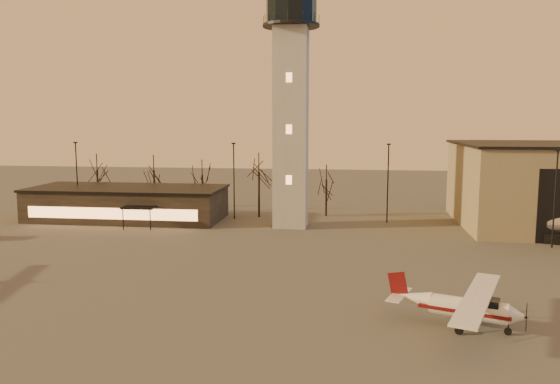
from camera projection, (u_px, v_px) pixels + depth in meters
name	position (u px, v px, depth m)	size (l,w,h in m)	color
ground	(243.00, 308.00, 38.20)	(220.00, 220.00, 0.00)	#464440
control_tower	(291.00, 93.00, 65.55)	(6.80, 6.80, 32.60)	#A19E99
terminal	(128.00, 203.00, 72.21)	(25.40, 12.20, 4.30)	black
light_poles	(296.00, 182.00, 67.90)	(58.50, 12.25, 10.14)	black
tree_row	(202.00, 171.00, 77.69)	(37.20, 9.20, 8.80)	black
cessna_front	(470.00, 312.00, 34.23)	(9.14, 11.16, 3.13)	silver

